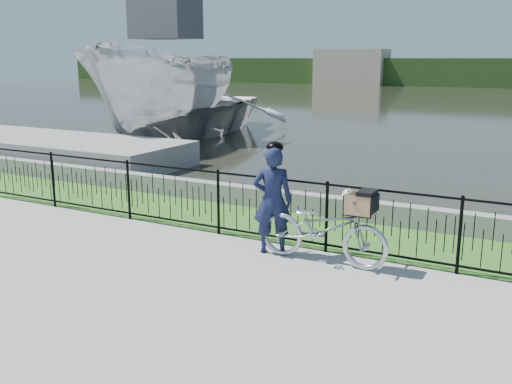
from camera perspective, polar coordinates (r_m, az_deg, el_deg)
The scene contains 11 objects.
ground at distance 8.26m, azimuth -3.71°, elevation -8.13°, with size 120.00×120.00×0.00m, color gray.
grass_strip at distance 10.43m, azimuth 3.86°, elevation -3.51°, with size 60.00×2.00×0.01m, color #336921.
water at distance 39.84m, azimuth 22.47°, elevation 7.93°, with size 120.00×120.00×0.00m, color black.
quay_wall at distance 11.27m, azimuth 5.98°, elevation -1.26°, with size 60.00×0.30×0.40m, color gray.
fence at distance 9.41m, azimuth 1.39°, elevation -1.74°, with size 14.00×0.06×1.15m, color black, non-canonical shape.
far_building_left at distance 68.20m, azimuth 9.54°, elevation 12.22°, with size 8.00×4.00×4.00m, color #A29482.
dock at distance 18.71m, azimuth -21.17°, elevation 4.19°, with size 10.00×3.00×0.70m, color gray.
bicycle_rig at distance 8.57m, azimuth 6.77°, elevation -3.57°, with size 2.02×0.71×1.20m.
cyclist at distance 8.86m, azimuth 1.67°, elevation -0.68°, with size 0.73×0.61×1.77m.
boat_near at distance 21.54m, azimuth -8.82°, elevation 10.09°, with size 4.68×9.42×5.28m.
boat_far at distance 23.56m, azimuth -7.32°, elevation 8.23°, with size 7.92×10.31×1.98m.
Camera 1 is at (4.10, -6.51, 3.01)m, focal length 40.00 mm.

